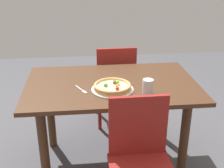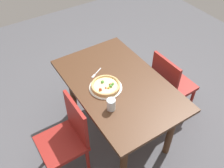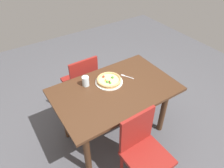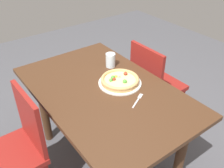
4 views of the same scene
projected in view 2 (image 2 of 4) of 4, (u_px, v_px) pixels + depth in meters
ground_plane at (117, 129)px, 2.94m from camera, size 6.00×6.00×0.00m
dining_table at (118, 92)px, 2.51m from camera, size 1.34×0.85×0.74m
chair_near at (170, 84)px, 2.79m from camera, size 0.41×0.41×0.87m
chair_far at (67, 137)px, 2.29m from camera, size 0.40×0.40×0.87m
plate at (106, 88)px, 2.37m from camera, size 0.31×0.31×0.01m
pizza at (106, 86)px, 2.35m from camera, size 0.28×0.28×0.05m
fork at (96, 74)px, 2.52m from camera, size 0.09×0.15×0.00m
drinking_glass at (111, 104)px, 2.15m from camera, size 0.08×0.08×0.11m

